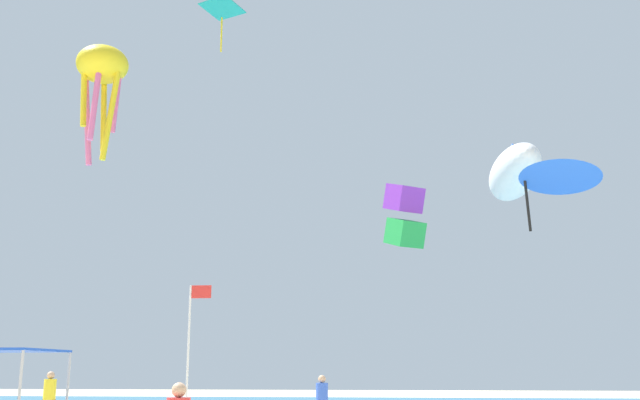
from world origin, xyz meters
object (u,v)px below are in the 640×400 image
at_px(person_near_tent, 322,397).
at_px(kite_octopus_yellow, 102,70).
at_px(kite_box_purple, 405,216).
at_px(kite_diamond_teal, 222,11).
at_px(banner_flag, 191,347).
at_px(person_central, 50,393).
at_px(kite_inflatable_white, 514,173).
at_px(kite_delta_blue, 560,171).

relative_size(person_near_tent, kite_octopus_yellow, 0.28).
xyz_separation_m(kite_box_purple, kite_diamond_teal, (-9.65, -3.95, 10.84)).
height_order(person_near_tent, kite_octopus_yellow, kite_octopus_yellow).
relative_size(banner_flag, kite_diamond_teal, 1.53).
relative_size(banner_flag, kite_octopus_yellow, 0.68).
bearing_deg(person_central, kite_inflatable_white, 12.54).
distance_m(kite_box_purple, kite_diamond_teal, 15.04).
relative_size(kite_inflatable_white, kite_octopus_yellow, 1.37).
relative_size(person_central, kite_delta_blue, 0.41).
bearing_deg(person_near_tent, person_central, 26.11).
relative_size(kite_octopus_yellow, kite_diamond_teal, 2.27).
bearing_deg(kite_diamond_teal, kite_delta_blue, -178.44).
height_order(kite_delta_blue, kite_diamond_teal, kite_diamond_teal).
distance_m(banner_flag, kite_box_purple, 22.50).
height_order(person_central, kite_inflatable_white, kite_inflatable_white).
bearing_deg(kite_octopus_yellow, banner_flag, 87.18).
relative_size(person_near_tent, kite_inflatable_white, 0.20).
bearing_deg(kite_inflatable_white, kite_delta_blue, 179.26).
bearing_deg(kite_inflatable_white, kite_diamond_teal, 100.88).
height_order(person_central, banner_flag, banner_flag).
height_order(person_near_tent, person_central, person_central).
bearing_deg(banner_flag, kite_inflatable_white, 58.83).
height_order(person_near_tent, kite_box_purple, kite_box_purple).
height_order(banner_flag, kite_octopus_yellow, kite_octopus_yellow).
height_order(banner_flag, kite_diamond_teal, kite_diamond_teal).
relative_size(person_near_tent, kite_box_purple, 0.45).
bearing_deg(kite_diamond_teal, kite_inflatable_white, -143.28).
xyz_separation_m(banner_flag, kite_box_purple, (6.02, 20.27, 7.69)).
height_order(person_near_tent, banner_flag, banner_flag).
height_order(banner_flag, kite_delta_blue, kite_delta_blue).
xyz_separation_m(person_central, kite_delta_blue, (18.91, 3.85, 8.58)).
bearing_deg(person_near_tent, banner_flag, 90.29).
xyz_separation_m(kite_octopus_yellow, kite_diamond_teal, (5.32, 2.90, 4.48)).
bearing_deg(person_near_tent, kite_delta_blue, -120.60).
xyz_separation_m(person_near_tent, kite_octopus_yellow, (-11.97, 8.44, 15.50)).
distance_m(kite_inflatable_white, kite_delta_blue, 10.39).
bearing_deg(kite_delta_blue, kite_box_purple, 144.98).
bearing_deg(kite_inflatable_white, kite_box_purple, 84.01).
height_order(person_central, kite_box_purple, kite_box_purple).
xyz_separation_m(person_central, banner_flag, (6.73, -5.93, 1.39)).
xyz_separation_m(kite_delta_blue, kite_diamond_teal, (-15.80, 6.54, 11.33)).
relative_size(person_near_tent, banner_flag, 0.41).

